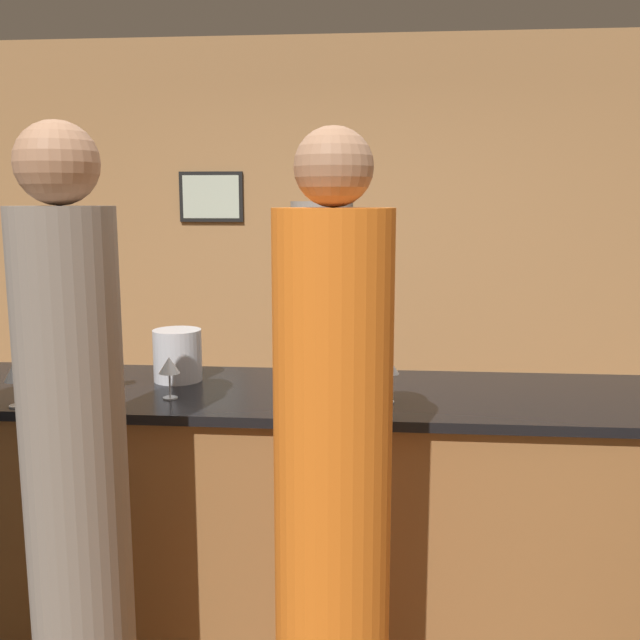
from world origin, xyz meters
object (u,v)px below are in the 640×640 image
guest_3 (76,481)px  ice_bucket (178,355)px  wine_bottle_0 (334,368)px  bartender (322,368)px  guest_0 (332,514)px

guest_3 → ice_bucket: size_ratio=9.59×
guest_3 → ice_bucket: (0.08, 0.79, 0.20)m
wine_bottle_0 → ice_bucket: wine_bottle_0 is taller
guest_3 → ice_bucket: guest_3 is taller
wine_bottle_0 → ice_bucket: 0.65m
wine_bottle_0 → ice_bucket: (-0.63, 0.19, -0.00)m
bartender → guest_0: size_ratio=1.01×
bartender → ice_bucket: (-0.51, -0.71, 0.21)m
guest_3 → bartender: bearing=68.6°
wine_bottle_0 → ice_bucket: bearing=163.4°
guest_3 → wine_bottle_0: (0.70, 0.60, 0.21)m
guest_0 → ice_bucket: size_ratio=9.44×
bartender → ice_bucket: bearing=54.4°
ice_bucket → wine_bottle_0: bearing=-16.6°
guest_0 → wine_bottle_0: guest_0 is taller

